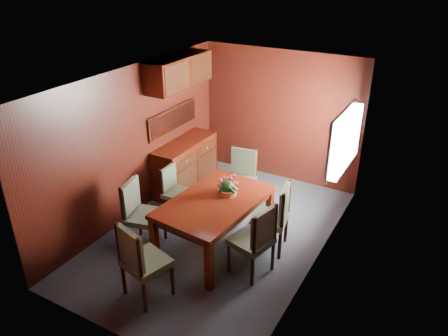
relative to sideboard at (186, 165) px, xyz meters
The scene contains 11 objects.
ground 1.66m from the sideboard, 38.66° to the right, with size 4.50×4.50×0.00m, color #373F4B.
room_shell 1.78m from the sideboard, 30.23° to the right, with size 3.06×4.52×2.41m.
sideboard is the anchor object (origin of this frame).
dining_table 1.89m from the sideboard, 43.25° to the right, with size 1.19×1.76×0.79m.
chair_left_near 1.81m from the sideboard, 77.41° to the right, with size 0.57×0.59×1.04m.
chair_left_far 0.91m from the sideboard, 67.74° to the right, with size 0.40×0.42×0.86m.
chair_right_near 2.63m from the sideboard, 35.78° to the right, with size 0.57×0.59×1.04m.
chair_right_far 2.31m from the sideboard, 23.04° to the right, with size 0.56×0.58×1.05m.
chair_head 2.86m from the sideboard, 66.88° to the right, with size 0.62×0.60×1.07m.
chair_foot 1.13m from the sideboard, ahead, with size 0.53×0.51×0.99m.
flower_centerpiece 1.85m from the sideboard, 36.33° to the right, with size 0.30×0.30×0.30m.
Camera 1 is at (2.79, -4.77, 3.86)m, focal length 35.00 mm.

